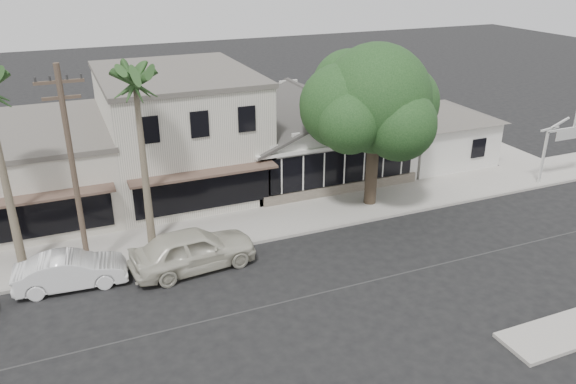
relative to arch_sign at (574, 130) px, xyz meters
name	(u,v)px	position (x,y,z in m)	size (l,w,h in m)	color
ground	(332,291)	(-18.40, -5.30, -3.16)	(140.00, 140.00, 0.00)	black
sidewalk_north	(110,251)	(-26.40, 1.45, -3.08)	(90.00, 3.50, 0.15)	#9E9991
corner_shop	(313,132)	(-13.40, 7.17, -0.54)	(10.40, 8.60, 5.10)	silver
side_cottage	(432,138)	(-5.20, 6.20, -1.66)	(6.00, 6.00, 3.00)	silver
arch_sign	(574,130)	(0.00, 0.00, 0.00)	(4.12, 0.12, 3.95)	white
row_building_near	(179,132)	(-21.40, 8.20, 0.09)	(8.00, 10.00, 6.50)	silver
row_building_midnear	(10,173)	(-30.40, 8.20, -1.06)	(10.00, 10.00, 4.20)	beige
utility_pole	(73,170)	(-27.40, -0.10, 1.63)	(1.80, 0.24, 9.00)	brown
car_0	(193,249)	(-23.12, -1.35, -2.24)	(2.18, 5.42, 1.85)	beige
car_1	(71,271)	(-28.12, -0.83, -2.43)	(1.55, 4.44, 1.46)	white
shade_tree	(372,101)	(-12.72, 1.70, 2.58)	(7.86, 7.11, 8.72)	#493A2C
palm_east	(135,82)	(-24.46, 1.33, 4.59)	(2.95, 2.95, 9.02)	#726651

